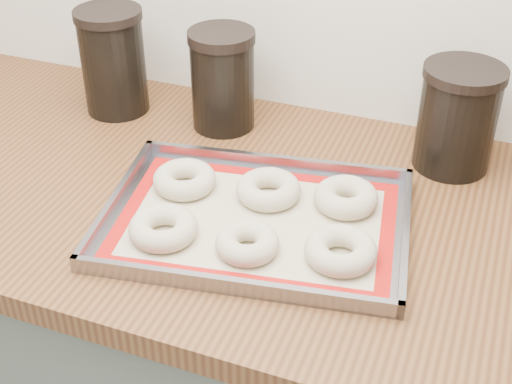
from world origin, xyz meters
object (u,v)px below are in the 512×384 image
at_px(bagel_back_mid, 268,189).
at_px(bagel_front_left, 163,228).
at_px(baking_tray, 256,220).
at_px(bagel_front_mid, 247,243).
at_px(canister_left, 113,61).
at_px(bagel_back_right, 346,197).
at_px(bagel_front_right, 341,250).
at_px(bagel_back_left, 184,179).
at_px(canister_mid, 222,80).
at_px(canister_right, 457,118).

bearing_deg(bagel_back_mid, bagel_front_left, -126.39).
height_order(baking_tray, bagel_front_left, bagel_front_left).
height_order(bagel_front_mid, canister_left, canister_left).
relative_size(baking_tray, bagel_back_right, 5.02).
xyz_separation_m(bagel_front_right, bagel_back_left, (-0.29, 0.09, 0.00)).
bearing_deg(bagel_back_right, bagel_back_mid, -170.19).
relative_size(bagel_front_mid, bagel_front_right, 0.89).
bearing_deg(baking_tray, canister_mid, 121.93).
bearing_deg(bagel_back_right, bagel_front_mid, -122.98).
distance_m(baking_tray, bagel_back_left, 0.15).
bearing_deg(canister_mid, bagel_front_left, -81.36).
relative_size(baking_tray, bagel_front_right, 4.87).
xyz_separation_m(bagel_front_left, canister_right, (0.37, 0.36, 0.07)).
xyz_separation_m(bagel_back_mid, bagel_back_right, (0.12, 0.02, 0.00)).
bearing_deg(bagel_back_mid, canister_right, 39.87).
bearing_deg(bagel_front_left, canister_right, 44.79).
relative_size(bagel_back_right, canister_right, 0.55).
relative_size(bagel_back_mid, canister_left, 0.51).
distance_m(canister_mid, canister_right, 0.42).
bearing_deg(bagel_front_mid, bagel_front_right, 13.27).
bearing_deg(bagel_front_right, bagel_back_right, 101.68).
bearing_deg(baking_tray, bagel_front_left, -143.72).
distance_m(baking_tray, canister_mid, 0.33).
distance_m(bagel_front_right, canister_right, 0.35).
bearing_deg(canister_right, bagel_back_right, -124.90).
distance_m(bagel_back_left, bagel_back_mid, 0.14).
xyz_separation_m(bagel_front_left, bagel_front_right, (0.26, 0.04, 0.00)).
height_order(bagel_back_left, canister_mid, canister_mid).
height_order(bagel_front_left, canister_left, canister_left).
bearing_deg(bagel_back_left, canister_mid, 96.82).
xyz_separation_m(bagel_back_mid, canister_mid, (-0.16, 0.20, 0.07)).
relative_size(bagel_back_right, canister_mid, 0.54).
height_order(bagel_front_mid, bagel_back_mid, bagel_back_mid).
xyz_separation_m(bagel_back_right, canister_right, (0.13, 0.19, 0.07)).
relative_size(bagel_front_right, bagel_back_mid, 1.00).
bearing_deg(canister_mid, canister_right, 1.29).
relative_size(bagel_front_mid, bagel_back_right, 0.92).
bearing_deg(canister_mid, bagel_front_right, -44.93).
relative_size(bagel_back_left, bagel_back_right, 1.02).
bearing_deg(bagel_back_right, bagel_front_right, -78.32).
bearing_deg(bagel_front_left, bagel_back_left, 101.79).
bearing_deg(bagel_front_mid, baking_tray, 101.12).
bearing_deg(baking_tray, canister_right, 47.99).
xyz_separation_m(bagel_front_right, canister_left, (-0.53, 0.30, 0.08)).
xyz_separation_m(bagel_front_left, bagel_back_mid, (0.11, 0.15, 0.00)).
bearing_deg(baking_tray, bagel_back_right, 36.53).
xyz_separation_m(bagel_front_mid, canister_right, (0.24, 0.35, 0.07)).
bearing_deg(bagel_front_right, bagel_back_left, 163.27).
xyz_separation_m(canister_left, canister_mid, (0.22, 0.01, -0.01)).
bearing_deg(bagel_back_left, bagel_back_right, 9.39).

